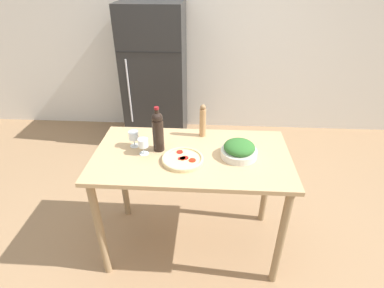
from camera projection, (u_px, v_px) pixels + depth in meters
ground_plane at (192, 242)px, 2.57m from camera, size 14.00×14.00×0.00m
wall_back at (203, 32)px, 3.79m from camera, size 6.40×0.06×2.60m
refrigerator at (155, 76)px, 3.73m from camera, size 0.73×0.69×1.70m
prep_counter at (192, 169)px, 2.17m from camera, size 1.38×0.75×0.90m
wine_bottle at (158, 131)px, 2.07m from camera, size 0.08×0.08×0.33m
wine_glass_near at (143, 144)px, 2.06m from camera, size 0.07×0.07×0.12m
wine_glass_far at (134, 136)px, 2.15m from camera, size 0.07×0.07×0.12m
pepper_mill at (203, 121)px, 2.26m from camera, size 0.05×0.05×0.26m
salad_bowl at (239, 150)px, 2.05m from camera, size 0.25×0.25×0.12m
homemade_pizza at (183, 159)px, 2.02m from camera, size 0.28×0.28×0.03m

